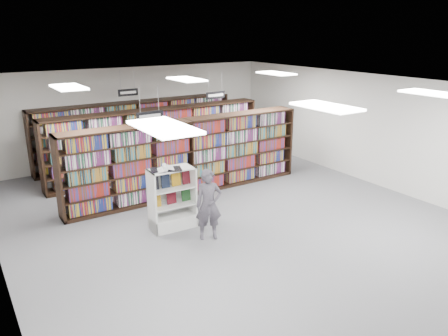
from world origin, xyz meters
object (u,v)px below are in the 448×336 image
bookshelf_row_near (189,157)px  endcap_display (172,208)px  shopper (209,205)px  open_book (166,169)px

bookshelf_row_near → endcap_display: 2.32m
bookshelf_row_near → endcap_display: size_ratio=4.84×
endcap_display → shopper: shopper is taller
open_book → endcap_display: bearing=42.6°
open_book → shopper: 1.25m
bookshelf_row_near → endcap_display: (-1.39, -1.76, -0.57)m
open_book → shopper: shopper is taller
endcap_display → open_book: bearing=-153.7°
shopper → open_book: bearing=144.2°
endcap_display → open_book: open_book is taller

